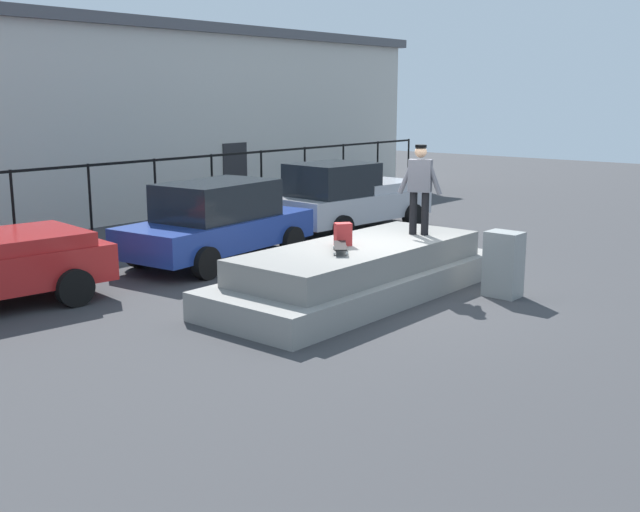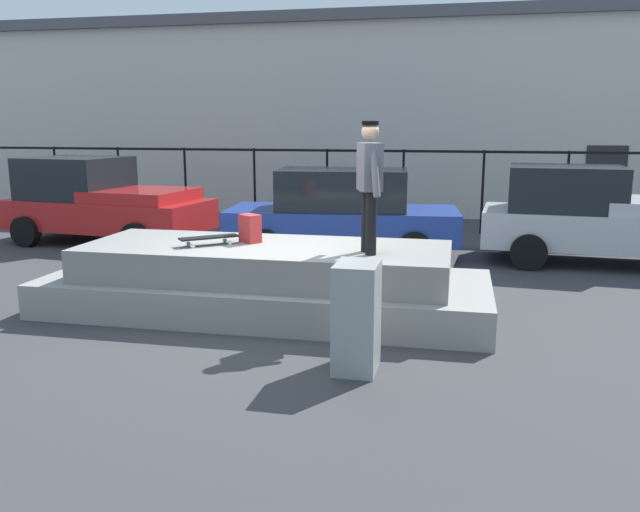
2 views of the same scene
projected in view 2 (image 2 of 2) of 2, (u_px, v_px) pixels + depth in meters
ground_plane at (284, 316)px, 8.77m from camera, size 60.00×60.00×0.00m
concrete_ledge at (266, 281)px, 8.97m from camera, size 6.07×2.29×0.92m
skateboarder at (370, 179)px, 8.14m from camera, size 0.39×0.79×1.66m
skateboard at (209, 238)px, 8.86m from camera, size 0.74×0.67×0.12m
backpack at (250, 228)px, 9.05m from camera, size 0.34×0.33×0.39m
car_red_pickup_near at (100, 201)px, 14.06m from camera, size 4.59×2.52×1.84m
car_blue_sedan_mid at (343, 212)px, 12.68m from camera, size 4.59×2.38×1.69m
car_silver_pickup_far at (600, 216)px, 11.88m from camera, size 4.53×2.31×1.79m
utility_box at (357, 317)px, 6.76m from camera, size 0.44×0.60×1.15m
fence_row at (365, 176)px, 15.64m from camera, size 24.06×0.06×1.95m
warehouse_building at (392, 116)px, 21.09m from camera, size 30.12×7.49×5.55m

